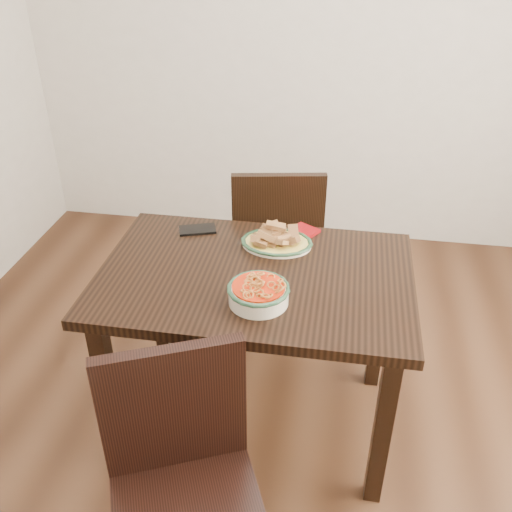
% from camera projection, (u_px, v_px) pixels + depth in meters
% --- Properties ---
extents(floor, '(3.50, 3.50, 0.00)m').
position_uv_depth(floor, '(272.00, 431.00, 2.41)').
color(floor, '#351E10').
rests_on(floor, ground).
extents(wall_back, '(3.50, 0.10, 2.60)m').
position_uv_depth(wall_back, '(320.00, 28.00, 3.18)').
color(wall_back, beige).
rests_on(wall_back, ground).
extents(dining_table, '(1.14, 0.76, 0.75)m').
position_uv_depth(dining_table, '(255.00, 296.00, 2.13)').
color(dining_table, black).
rests_on(dining_table, ground).
extents(chair_far, '(0.49, 0.49, 0.89)m').
position_uv_depth(chair_far, '(276.00, 240.00, 2.78)').
color(chair_far, black).
rests_on(chair_far, ground).
extents(chair_near, '(0.55, 0.55, 0.89)m').
position_uv_depth(chair_near, '(183.00, 477.00, 1.63)').
color(chair_near, black).
rests_on(chair_near, ground).
extents(fish_plate, '(0.27, 0.21, 0.11)m').
position_uv_depth(fish_plate, '(277.00, 235.00, 2.22)').
color(fish_plate, '#EEE6C9').
rests_on(fish_plate, dining_table).
extents(noodle_bowl, '(0.21, 0.21, 0.08)m').
position_uv_depth(noodle_bowl, '(259.00, 291.00, 1.90)').
color(noodle_bowl, beige).
rests_on(noodle_bowl, dining_table).
extents(smartphone, '(0.17, 0.12, 0.01)m').
position_uv_depth(smartphone, '(197.00, 230.00, 2.34)').
color(smartphone, black).
rests_on(smartphone, dining_table).
extents(napkin, '(0.14, 0.13, 0.01)m').
position_uv_depth(napkin, '(304.00, 231.00, 2.33)').
color(napkin, maroon).
rests_on(napkin, dining_table).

